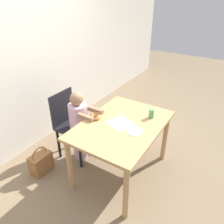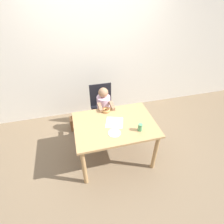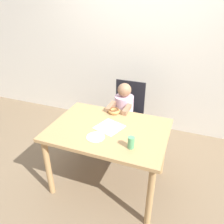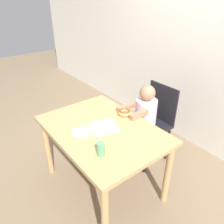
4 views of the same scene
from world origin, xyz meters
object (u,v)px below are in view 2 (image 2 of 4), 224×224
(donut, at_px, (106,110))
(cup, at_px, (140,127))
(child_figure, at_px, (104,112))
(handbag, at_px, (77,123))
(chair, at_px, (103,109))

(donut, height_order, cup, cup)
(child_figure, height_order, handbag, child_figure)
(handbag, xyz_separation_m, cup, (0.82, -1.08, 0.64))
(chair, height_order, cup, chair)
(chair, xyz_separation_m, child_figure, (0.00, -0.13, 0.01))
(chair, height_order, child_figure, child_figure)
(handbag, bearing_deg, child_figure, -27.25)
(child_figure, xyz_separation_m, cup, (0.33, -0.83, 0.29))
(donut, xyz_separation_m, cup, (0.36, -0.55, 0.03))
(child_figure, relative_size, handbag, 2.63)
(chair, bearing_deg, donut, -93.58)
(donut, bearing_deg, cup, -56.73)
(child_figure, bearing_deg, handbag, 152.75)
(child_figure, relative_size, donut, 7.26)
(donut, height_order, handbag, donut)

